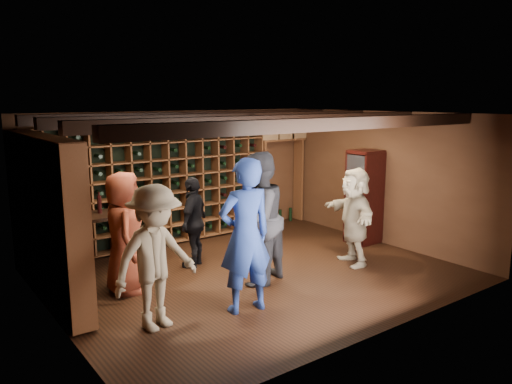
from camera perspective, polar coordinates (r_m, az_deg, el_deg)
ground at (r=7.98m, az=-0.09°, el=-9.35°), size 6.00×6.00×0.00m
room_shell at (r=7.55m, az=-0.33°, el=8.29°), size 6.00×6.00×6.00m
wine_rack_back at (r=9.38m, az=-11.19°, el=0.75°), size 4.65×0.30×2.20m
wine_rack_left at (r=7.23m, az=-22.64°, el=-2.83°), size 0.30×2.65×2.20m
crate_shelf at (r=10.87m, az=2.88°, el=4.52°), size 1.20×0.32×2.07m
display_cabinet at (r=9.68m, az=12.23°, el=-0.75°), size 0.55×0.50×1.75m
man_blue_shirt at (r=6.38m, az=-1.23°, el=-5.03°), size 0.79×0.57×2.01m
man_grey_suit at (r=7.36m, az=0.28°, el=-3.05°), size 1.18×1.06×1.98m
guest_red_floral at (r=7.27m, az=-14.83°, el=-4.55°), size 0.79×0.98×1.74m
guest_woman_black at (r=8.22m, az=-7.11°, el=-3.40°), size 0.91×0.83×1.49m
guest_khaki at (r=6.06m, az=-11.43°, el=-7.39°), size 1.24×0.85×1.76m
guest_beige at (r=8.42m, az=11.15°, el=-2.73°), size 0.99×1.58×1.62m
tasting_table at (r=8.18m, az=-16.90°, el=-3.18°), size 1.28×0.64×1.24m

